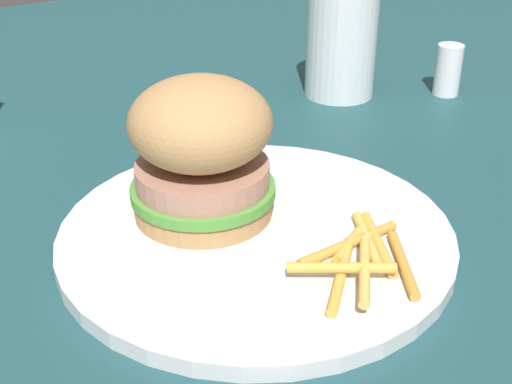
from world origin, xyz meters
TOP-DOWN VIEW (x-y plane):
  - ground_plane at (0.00, 0.00)m, footprint 1.60×1.60m
  - plate at (-0.01, -0.01)m, footprint 0.28×0.28m
  - sandwich at (-0.05, -0.03)m, footprint 0.11×0.11m
  - fries_pile at (0.06, 0.03)m, footprint 0.10×0.10m
  - drink_glass at (-0.22, 0.22)m, footprint 0.07×0.07m
  - salt_shaker at (-0.16, 0.32)m, footprint 0.03×0.03m

SIDE VIEW (x-z plane):
  - ground_plane at x=0.00m, z-range 0.00..0.00m
  - plate at x=-0.01m, z-range 0.00..0.01m
  - fries_pile at x=0.06m, z-range 0.01..0.02m
  - salt_shaker at x=-0.16m, z-range 0.00..0.06m
  - drink_glass at x=-0.22m, z-range -0.01..0.11m
  - sandwich at x=-0.05m, z-range 0.01..0.12m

